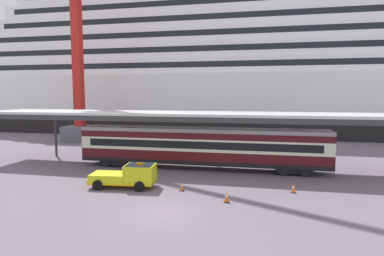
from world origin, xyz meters
The scene contains 9 objects.
ground_plane centered at (0.00, 0.00, 0.00)m, with size 400.00×400.00×0.00m, color slate.
cruise_ship centered at (3.32, 47.48, 13.26)m, with size 121.57×25.07×39.32m.
platform_canopy centered at (0.21, 12.78, 5.39)m, with size 45.81×6.01×5.62m.
train_carriage centered at (0.21, 12.37, 2.31)m, with size 24.44×2.81×4.11m.
service_truck centered at (-4.33, 4.94, 0.99)m, with size 5.37×2.64×2.02m.
traffic_cone_near centered at (8.44, 6.19, 0.37)m, with size 0.36×0.36×0.75m.
traffic_cone_mid centered at (0.03, 4.94, 0.34)m, with size 0.36×0.36×0.69m.
traffic_cone_far centered at (3.69, 2.97, 0.38)m, with size 0.36×0.36×0.78m.
dockside_crane centered at (-21.15, 27.41, 17.42)m, with size 17.36×4.40×55.28m.
Camera 1 is at (5.71, -18.54, 7.46)m, focal length 29.96 mm.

